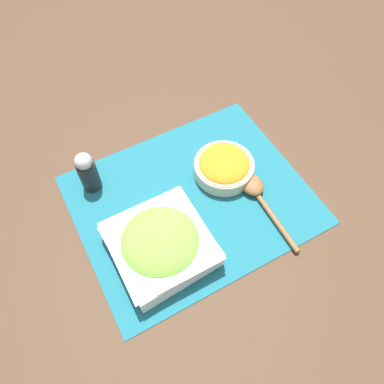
% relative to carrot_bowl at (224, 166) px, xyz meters
% --- Properties ---
extents(ground_plane, '(3.00, 3.00, 0.00)m').
position_rel_carrot_bowl_xyz_m(ground_plane, '(-0.10, -0.03, -0.03)').
color(ground_plane, '#422D1E').
extents(placemat, '(0.53, 0.43, 0.00)m').
position_rel_carrot_bowl_xyz_m(placemat, '(-0.10, -0.03, -0.03)').
color(placemat, '#195B6B').
rests_on(placemat, ground_plane).
extents(carrot_bowl, '(0.14, 0.14, 0.05)m').
position_rel_carrot_bowl_xyz_m(carrot_bowl, '(0.00, 0.00, 0.00)').
color(carrot_bowl, beige).
rests_on(carrot_bowl, placemat).
extents(lettuce_bowl, '(0.20, 0.20, 0.07)m').
position_rel_carrot_bowl_xyz_m(lettuce_bowl, '(-0.22, -0.11, 0.01)').
color(lettuce_bowl, white).
rests_on(lettuce_bowl, placemat).
extents(wooden_spoon, '(0.05, 0.22, 0.03)m').
position_rel_carrot_bowl_xyz_m(wooden_spoon, '(0.03, -0.09, -0.01)').
color(wooden_spoon, brown).
rests_on(wooden_spoon, placemat).
extents(pepper_shaker, '(0.04, 0.04, 0.11)m').
position_rel_carrot_bowl_xyz_m(pepper_shaker, '(-0.29, 0.12, 0.03)').
color(pepper_shaker, black).
rests_on(pepper_shaker, placemat).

